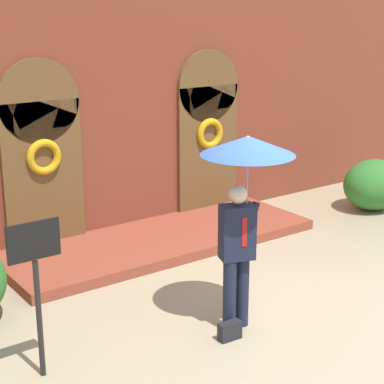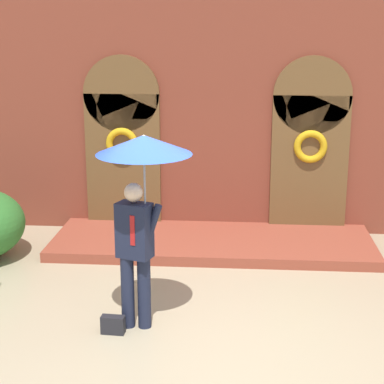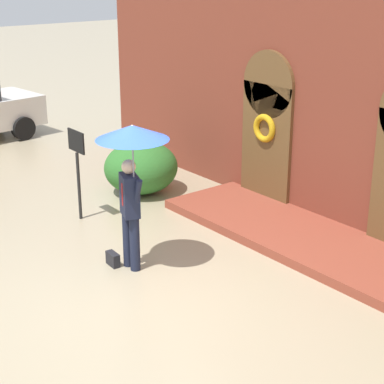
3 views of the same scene
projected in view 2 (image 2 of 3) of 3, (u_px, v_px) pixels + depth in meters
name	position (u px, v px, depth m)	size (l,w,h in m)	color
ground_plane	(200.00, 336.00, 7.57)	(80.00, 80.00, 0.00)	tan
building_facade	(217.00, 76.00, 10.87)	(14.00, 2.30, 5.60)	brown
person_with_umbrella	(142.00, 174.00, 7.30)	(1.10, 1.10, 2.36)	#191E33
handbag	(113.00, 325.00, 7.60)	(0.28, 0.12, 0.22)	black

